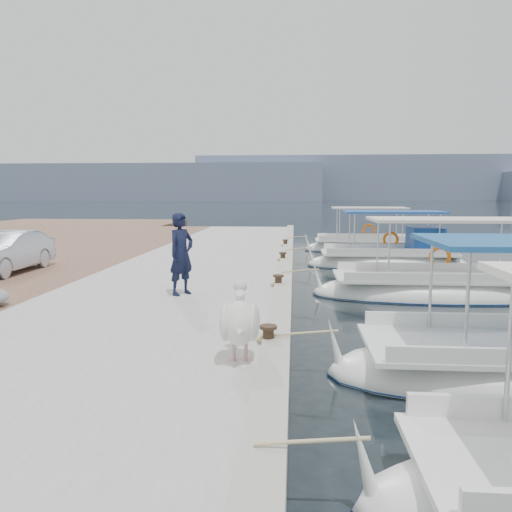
% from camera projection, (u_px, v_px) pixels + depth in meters
% --- Properties ---
extents(ground, '(400.00, 400.00, 0.00)m').
position_uv_depth(ground, '(291.00, 321.00, 11.51)').
color(ground, black).
rests_on(ground, ground).
extents(concrete_quay, '(6.00, 40.00, 0.50)m').
position_uv_depth(concrete_quay, '(202.00, 274.00, 16.65)').
color(concrete_quay, '#A0A09B').
rests_on(concrete_quay, ground).
extents(quay_curb, '(0.44, 40.00, 0.12)m').
position_uv_depth(quay_curb, '(286.00, 266.00, 16.40)').
color(quay_curb, '#9D9A8C').
rests_on(quay_curb, concrete_quay).
extents(cobblestone_strip, '(4.00, 40.00, 0.50)m').
position_uv_depth(cobblestone_strip, '(58.00, 272.00, 17.03)').
color(cobblestone_strip, brown).
rests_on(cobblestone_strip, ground).
extents(distant_hills, '(330.00, 60.00, 18.00)m').
position_uv_depth(distant_hills, '(366.00, 182.00, 207.63)').
color(distant_hills, slate).
rests_on(distant_hills, ground).
extents(fishing_caique_c, '(7.23, 2.49, 2.83)m').
position_uv_depth(fishing_caique_c, '(440.00, 292.00, 14.20)').
color(fishing_caique_c, white).
rests_on(fishing_caique_c, ground).
extents(fishing_caique_d, '(6.40, 2.26, 2.83)m').
position_uv_depth(fishing_caique_d, '(390.00, 262.00, 19.95)').
color(fishing_caique_d, white).
rests_on(fishing_caique_d, ground).
extents(fishing_caique_e, '(6.15, 2.03, 2.83)m').
position_uv_depth(fishing_caique_e, '(365.00, 249.00, 25.40)').
color(fishing_caique_e, white).
rests_on(fishing_caique_e, ground).
extents(mooring_bollards, '(0.28, 20.28, 0.33)m').
position_uv_depth(mooring_bollards, '(278.00, 280.00, 12.93)').
color(mooring_bollards, black).
rests_on(mooring_bollards, concrete_quay).
extents(pelican, '(0.57, 1.47, 1.14)m').
position_uv_depth(pelican, '(240.00, 321.00, 7.25)').
color(pelican, tan).
rests_on(pelican, concrete_quay).
extents(fisherman, '(0.79, 0.86, 1.97)m').
position_uv_depth(fisherman, '(181.00, 254.00, 11.90)').
color(fisherman, black).
rests_on(fisherman, concrete_quay).
extents(parked_car, '(1.38, 3.88, 1.27)m').
position_uv_depth(parked_car, '(5.00, 252.00, 15.25)').
color(parked_car, '#B0B8CA').
rests_on(parked_car, cobblestone_strip).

